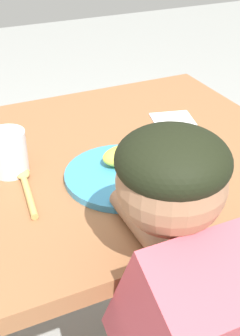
# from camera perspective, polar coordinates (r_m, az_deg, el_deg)

# --- Properties ---
(dining_table) EXTENTS (1.06, 0.79, 0.72)m
(dining_table) POSITION_cam_1_polar(r_m,az_deg,el_deg) (1.19, -3.91, -4.38)
(dining_table) COLOR #8E5B38
(dining_table) RESTS_ON ground_plane
(plate) EXTENTS (0.26, 0.26, 0.06)m
(plate) POSITION_cam_1_polar(r_m,az_deg,el_deg) (1.04, 0.46, -0.40)
(plate) COLOR #3A8CBD
(plate) RESTS_ON dining_table
(fork) EXTENTS (0.04, 0.22, 0.01)m
(fork) POSITION_cam_1_polar(r_m,az_deg,el_deg) (1.14, 7.74, 1.77)
(fork) COLOR silver
(fork) RESTS_ON dining_table
(spoon) EXTENTS (0.05, 0.20, 0.02)m
(spoon) POSITION_cam_1_polar(r_m,az_deg,el_deg) (1.02, -11.62, -2.16)
(spoon) COLOR tan
(spoon) RESTS_ON dining_table
(drinking_cup) EXTENTS (0.08, 0.08, 0.10)m
(drinking_cup) POSITION_cam_1_polar(r_m,az_deg,el_deg) (1.07, -13.68, 1.90)
(drinking_cup) COLOR silver
(drinking_cup) RESTS_ON dining_table
(napkin) EXTENTS (0.15, 0.17, 0.00)m
(napkin) POSITION_cam_1_polar(r_m,az_deg,el_deg) (1.29, 6.87, 5.52)
(napkin) COLOR white
(napkin) RESTS_ON dining_table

